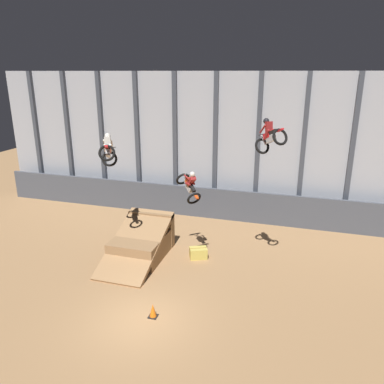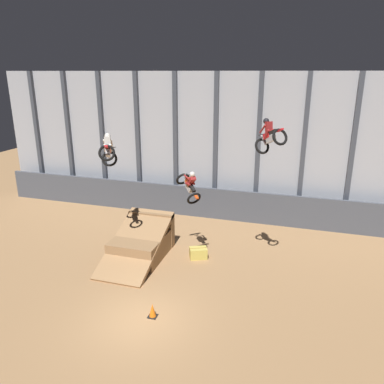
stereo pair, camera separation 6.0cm
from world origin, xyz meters
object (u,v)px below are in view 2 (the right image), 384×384
at_px(rider_bike_right_air, 270,137).
at_px(hay_bale_trackside, 198,253).
at_px(dirt_ramp, 142,242).
at_px(rider_bike_left_air, 108,151).
at_px(rider_bike_center_air, 189,185).
at_px(traffic_cone_near_ramp, 152,311).

bearing_deg(rider_bike_right_air, hay_bale_trackside, 128.01).
distance_m(dirt_ramp, hay_bale_trackside, 3.05).
bearing_deg(rider_bike_right_air, rider_bike_left_air, 152.21).
relative_size(rider_bike_left_air, rider_bike_center_air, 1.07).
bearing_deg(rider_bike_left_air, dirt_ramp, 44.86).
xyz_separation_m(rider_bike_center_air, hay_bale_trackside, (0.39, 0.32, -3.79)).
distance_m(dirt_ramp, rider_bike_left_air, 5.60).
height_order(traffic_cone_near_ramp, hay_bale_trackside, traffic_cone_near_ramp).
xyz_separation_m(rider_bike_left_air, hay_bale_trackside, (3.65, 2.25, -5.69)).
distance_m(dirt_ramp, traffic_cone_near_ramp, 5.57).
xyz_separation_m(dirt_ramp, rider_bike_left_air, (-0.66, -1.81, 5.26)).
distance_m(rider_bike_left_air, traffic_cone_near_ramp, 7.25).
distance_m(rider_bike_left_air, hay_bale_trackside, 7.12).
xyz_separation_m(rider_bike_left_air, rider_bike_center_air, (3.26, 1.93, -1.90)).
distance_m(rider_bike_left_air, rider_bike_right_air, 7.23).
relative_size(dirt_ramp, rider_bike_left_air, 2.63).
bearing_deg(rider_bike_left_air, rider_bike_right_air, -12.89).
height_order(rider_bike_center_air, rider_bike_right_air, rider_bike_right_air).
distance_m(dirt_ramp, rider_bike_right_air, 8.76).
xyz_separation_m(traffic_cone_near_ramp, hay_bale_trackside, (0.37, 5.33, -0.00)).
height_order(dirt_ramp, traffic_cone_near_ramp, dirt_ramp).
xyz_separation_m(rider_bike_left_air, rider_bike_right_air, (7.03, 1.54, 0.75)).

